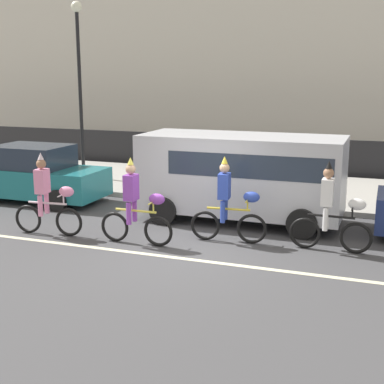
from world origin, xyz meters
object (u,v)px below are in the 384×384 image
at_px(parked_car_teal, 35,175).
at_px(parade_cyclist_cobalt, 229,205).
at_px(parade_cyclist_zebra, 332,212).
at_px(parked_van_silver, 244,171).
at_px(parade_cyclist_pink, 48,199).
at_px(street_lamp_post, 79,64).
at_px(parade_cyclist_purple, 136,207).

bearing_deg(parked_car_teal, parade_cyclist_cobalt, -16.16).
height_order(parade_cyclist_cobalt, parade_cyclist_zebra, same).
bearing_deg(parked_van_silver, parked_car_teal, 179.29).
xyz_separation_m(parade_cyclist_pink, street_lamp_post, (-2.69, 5.92, 3.15)).
xyz_separation_m(parade_cyclist_cobalt, parked_van_silver, (-0.14, 1.79, 0.44)).
bearing_deg(parade_cyclist_zebra, street_lamp_post, 151.43).
distance_m(parade_cyclist_pink, parade_cyclist_cobalt, 4.17).
bearing_deg(parade_cyclist_purple, parade_cyclist_pink, -178.27).
bearing_deg(street_lamp_post, parade_cyclist_zebra, -28.57).
bearing_deg(parked_car_teal, street_lamp_post, 95.76).
bearing_deg(parked_van_silver, street_lamp_post, 154.06).
bearing_deg(parked_car_teal, parade_cyclist_pink, -49.49).
distance_m(parade_cyclist_pink, parked_car_teal, 3.66).
relative_size(parade_cyclist_cobalt, parked_van_silver, 0.38).
xyz_separation_m(parade_cyclist_pink, parade_cyclist_cobalt, (4.07, 0.91, 0.00)).
relative_size(parade_cyclist_pink, parked_van_silver, 0.38).
height_order(parade_cyclist_purple, street_lamp_post, street_lamp_post).
bearing_deg(parade_cyclist_pink, parade_cyclist_purple, 1.73).
xyz_separation_m(parked_car_teal, street_lamp_post, (-0.32, 3.14, 3.21)).
relative_size(parked_car_teal, street_lamp_post, 0.70).
relative_size(parade_cyclist_pink, parade_cyclist_zebra, 1.00).
bearing_deg(parade_cyclist_purple, parade_cyclist_cobalt, 24.54).
bearing_deg(street_lamp_post, parade_cyclist_cobalt, -36.53).
bearing_deg(street_lamp_post, parade_cyclist_pink, -65.56).
xyz_separation_m(parade_cyclist_purple, parked_van_silver, (1.71, 2.63, 0.44)).
height_order(parade_cyclist_pink, parade_cyclist_purple, same).
relative_size(parade_cyclist_zebra, parked_van_silver, 0.38).
distance_m(parade_cyclist_purple, parked_car_teal, 5.34).
bearing_deg(parade_cyclist_purple, street_lamp_post, 130.02).
relative_size(parade_cyclist_pink, parade_cyclist_cobalt, 1.00).
relative_size(parade_cyclist_zebra, parked_car_teal, 0.47).
height_order(parade_cyclist_zebra, street_lamp_post, street_lamp_post).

